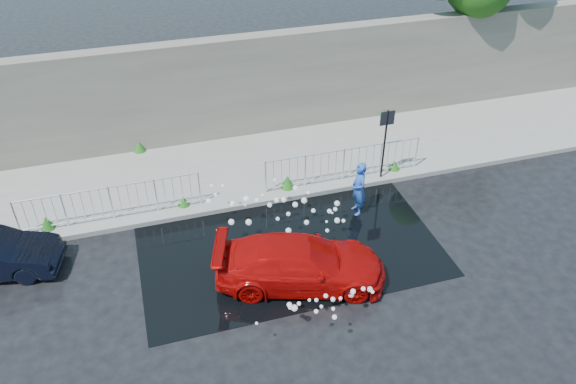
% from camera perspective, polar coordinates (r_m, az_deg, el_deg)
% --- Properties ---
extents(ground, '(90.00, 90.00, 0.00)m').
position_cam_1_polar(ground, '(14.66, -0.77, -8.12)').
color(ground, black).
rests_on(ground, ground).
extents(pavement, '(30.00, 4.00, 0.15)m').
position_cam_1_polar(pavement, '(18.45, -5.06, 2.43)').
color(pavement, gray).
rests_on(pavement, ground).
extents(curb, '(30.00, 0.25, 0.16)m').
position_cam_1_polar(curb, '(16.83, -3.59, -1.12)').
color(curb, gray).
rests_on(curb, ground).
extents(retaining_wall, '(30.00, 0.60, 3.50)m').
position_cam_1_polar(retaining_wall, '(19.46, -6.76, 10.35)').
color(retaining_wall, '#5C544D').
rests_on(retaining_wall, pavement).
extents(puddle, '(8.00, 5.00, 0.01)m').
position_cam_1_polar(puddle, '(15.46, -0.01, -5.28)').
color(puddle, black).
rests_on(puddle, ground).
extents(sign_post, '(0.45, 0.06, 2.50)m').
position_cam_1_polar(sign_post, '(17.24, 9.89, 5.86)').
color(sign_post, black).
rests_on(sign_post, ground).
extents(railing_left, '(5.05, 0.05, 1.10)m').
position_cam_1_polar(railing_left, '(16.53, -17.56, -0.93)').
color(railing_left, silver).
rests_on(railing_left, pavement).
extents(railing_right, '(5.05, 0.05, 1.10)m').
position_cam_1_polar(railing_right, '(17.49, 5.66, 2.94)').
color(railing_right, silver).
rests_on(railing_right, pavement).
extents(weeds, '(12.17, 3.93, 0.42)m').
position_cam_1_polar(weeds, '(17.79, -6.09, 1.97)').
color(weeds, '#144C16').
rests_on(weeds, pavement).
extents(water_spray, '(3.64, 5.58, 1.06)m').
position_cam_1_polar(water_spray, '(14.82, -0.25, -4.28)').
color(water_spray, white).
rests_on(water_spray, ground).
extents(red_car, '(4.54, 2.86, 1.23)m').
position_cam_1_polar(red_car, '(14.01, 1.28, -7.21)').
color(red_car, '#A30706').
rests_on(red_car, ground).
extents(person, '(0.41, 0.62, 1.68)m').
position_cam_1_polar(person, '(16.21, 7.18, 0.33)').
color(person, '#214BA8').
rests_on(person, ground).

